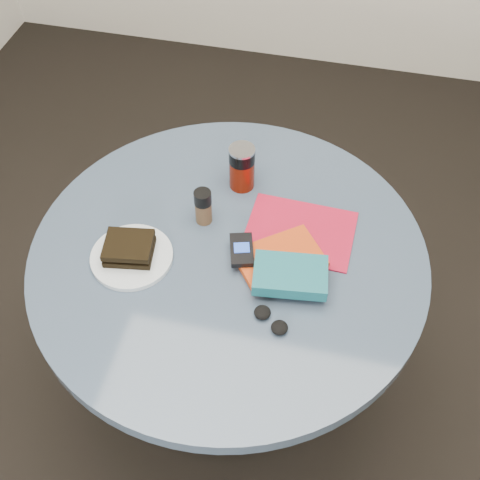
% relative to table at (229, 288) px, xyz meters
% --- Properties ---
extents(ground, '(4.00, 4.00, 0.00)m').
position_rel_table_xyz_m(ground, '(0.00, 0.00, -0.59)').
color(ground, black).
rests_on(ground, ground).
extents(table, '(1.00, 1.00, 0.75)m').
position_rel_table_xyz_m(table, '(0.00, 0.00, 0.00)').
color(table, black).
rests_on(table, ground).
extents(plate, '(0.26, 0.26, 0.01)m').
position_rel_table_xyz_m(plate, '(-0.23, -0.08, 0.17)').
color(plate, silver).
rests_on(plate, table).
extents(sandwich, '(0.13, 0.12, 0.04)m').
position_rel_table_xyz_m(sandwich, '(-0.23, -0.07, 0.20)').
color(sandwich, black).
rests_on(sandwich, plate).
extents(soda_can, '(0.08, 0.08, 0.13)m').
position_rel_table_xyz_m(soda_can, '(-0.02, 0.23, 0.23)').
color(soda_can, '#601204').
rests_on(soda_can, table).
extents(pepper_grinder, '(0.05, 0.05, 0.10)m').
position_rel_table_xyz_m(pepper_grinder, '(-0.09, 0.09, 0.22)').
color(pepper_grinder, '#4A331F').
rests_on(pepper_grinder, table).
extents(magazine, '(0.28, 0.22, 0.00)m').
position_rel_table_xyz_m(magazine, '(0.17, 0.10, 0.17)').
color(magazine, maroon).
rests_on(magazine, table).
extents(red_book, '(0.24, 0.23, 0.02)m').
position_rel_table_xyz_m(red_book, '(0.13, -0.01, 0.18)').
color(red_book, '#B0360D').
rests_on(red_book, magazine).
extents(novel, '(0.19, 0.13, 0.03)m').
position_rel_table_xyz_m(novel, '(0.17, -0.07, 0.20)').
color(novel, '#13525D').
rests_on(novel, red_book).
extents(mp3_player, '(0.08, 0.11, 0.02)m').
position_rel_table_xyz_m(mp3_player, '(0.04, -0.01, 0.19)').
color(mp3_player, black).
rests_on(mp3_player, red_book).
extents(headphones, '(0.10, 0.09, 0.02)m').
position_rel_table_xyz_m(headphones, '(0.14, -0.18, 0.17)').
color(headphones, black).
rests_on(headphones, table).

